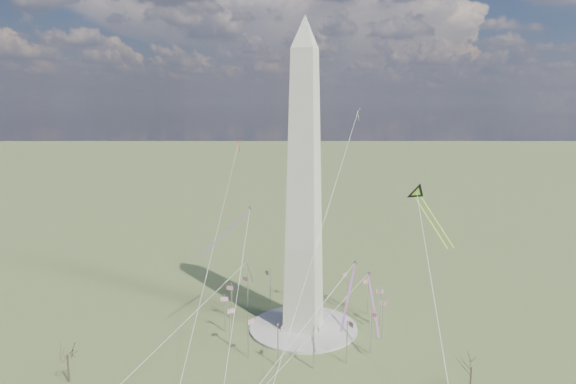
% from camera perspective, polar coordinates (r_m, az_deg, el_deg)
% --- Properties ---
extents(ground, '(2000.00, 2000.00, 0.00)m').
position_cam_1_polar(ground, '(177.53, 1.72, -14.94)').
color(ground, '#565F2F').
rests_on(ground, ground).
extents(plaza, '(36.00, 36.00, 0.80)m').
position_cam_1_polar(plaza, '(177.36, 1.72, -14.82)').
color(plaza, '#AFA9A0').
rests_on(plaza, ground).
extents(washington_monument, '(15.56, 15.56, 100.00)m').
position_cam_1_polar(washington_monument, '(163.26, 1.80, 0.51)').
color(washington_monument, beige).
rests_on(washington_monument, plaza).
extents(flagpole_ring, '(54.40, 54.40, 13.00)m').
position_cam_1_polar(flagpole_ring, '(174.60, 1.73, -12.78)').
color(flagpole_ring, silver).
rests_on(flagpole_ring, ground).
extents(tree_near, '(7.00, 7.00, 12.26)m').
position_cam_1_polar(tree_near, '(145.45, 19.72, -17.64)').
color(tree_near, '#46352B').
rests_on(tree_near, ground).
extents(tree_far, '(6.70, 6.70, 11.73)m').
position_cam_1_polar(tree_far, '(155.83, -23.34, -16.12)').
color(tree_far, '#46352B').
rests_on(tree_far, ground).
extents(kite_delta_black, '(15.84, 18.34, 16.34)m').
position_cam_1_polar(kite_delta_black, '(163.22, 14.32, -0.42)').
color(kite_delta_black, black).
rests_on(kite_delta_black, ground).
extents(kite_diamond_purple, '(2.05, 3.29, 10.36)m').
position_cam_1_polar(kite_diamond_purple, '(186.25, -4.33, -7.77)').
color(kite_diamond_purple, '#391B7A').
rests_on(kite_diamond_purple, ground).
extents(kite_streamer_left, '(1.96, 20.96, 14.40)m').
position_cam_1_polar(kite_streamer_left, '(155.85, 6.95, -10.35)').
color(kite_streamer_left, '#FF4D28').
rests_on(kite_streamer_left, ground).
extents(kite_streamer_mid, '(11.32, 17.42, 13.53)m').
position_cam_1_polar(kite_streamer_mid, '(163.28, -6.19, -3.75)').
color(kite_streamer_mid, '#FF4D28').
rests_on(kite_streamer_mid, ground).
extents(kite_streamer_right, '(7.76, 19.34, 13.78)m').
position_cam_1_polar(kite_streamer_right, '(164.11, 9.31, -11.30)').
color(kite_streamer_right, '#FF4D28').
rests_on(kite_streamer_right, ground).
extents(kite_small_red, '(1.79, 1.62, 4.93)m').
position_cam_1_polar(kite_small_red, '(208.59, -5.49, 5.41)').
color(kite_small_red, '#E1431A').
rests_on(kite_small_red, ground).
extents(kite_small_white, '(1.30, 2.05, 4.54)m').
position_cam_1_polar(kite_small_white, '(199.50, 7.81, 8.82)').
color(kite_small_white, silver).
rests_on(kite_small_white, ground).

